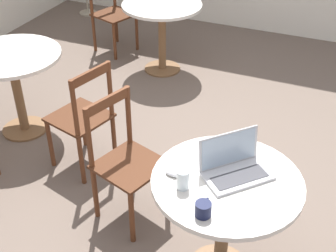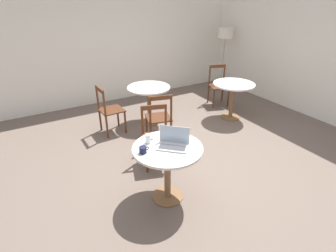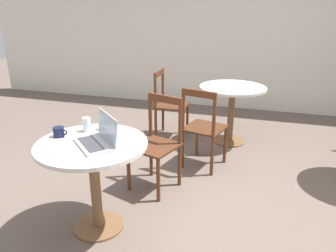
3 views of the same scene
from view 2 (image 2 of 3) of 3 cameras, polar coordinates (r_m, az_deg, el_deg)
ground_plane at (r=4.07m, az=4.82°, el=-8.21°), size 16.00×16.00×0.00m
wall_back at (r=6.32m, az=-12.40°, el=17.30°), size 9.40×0.06×2.70m
wall_side at (r=5.94m, az=32.70°, el=13.24°), size 0.06×9.40×2.70m
cafe_table_near at (r=3.12m, az=-0.10°, el=-7.02°), size 0.83×0.83×0.75m
cafe_table_mid at (r=5.47m, az=14.01°, el=7.47°), size 0.83×0.83×0.75m
cafe_table_far at (r=5.12m, az=-4.19°, el=6.88°), size 0.83×0.83×0.75m
chair_near_back at (r=3.87m, az=-2.63°, el=-2.35°), size 0.51×0.51×0.90m
chair_mid_back at (r=6.20m, az=10.88°, el=8.64°), size 0.51×0.51×0.90m
chair_far_front at (r=4.44m, az=-1.98°, el=1.68°), size 0.49×0.49×0.90m
chair_far_left at (r=4.87m, az=-12.67°, el=3.37°), size 0.42×0.42×0.90m
floor_lamp at (r=7.23m, az=12.40°, el=18.72°), size 0.39×0.39×1.56m
laptop at (r=3.03m, az=1.14°, el=-3.71°), size 0.42×0.41×0.22m
mouse at (r=3.22m, az=-3.75°, el=-2.49°), size 0.06×0.10×0.03m
mug at (r=2.93m, az=-5.44°, el=-5.19°), size 0.12×0.08×0.08m
drinking_glass at (r=3.10m, az=-4.36°, el=-2.80°), size 0.07×0.07×0.11m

